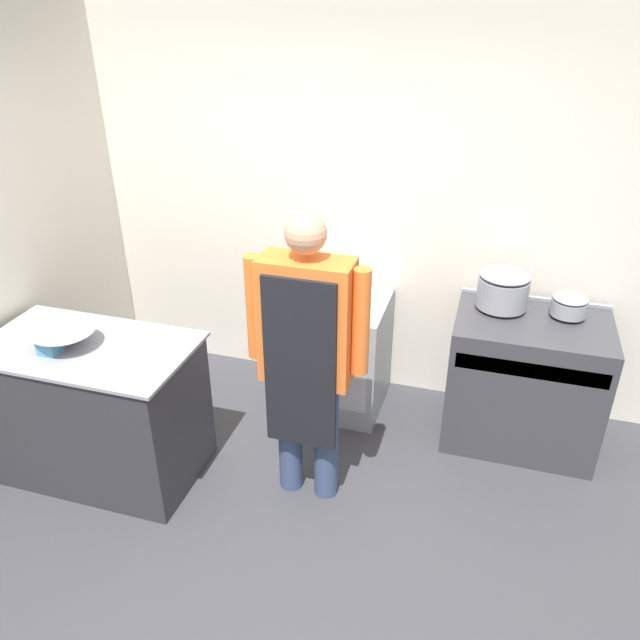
% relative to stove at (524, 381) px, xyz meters
% --- Properties ---
extents(ground_plane, '(14.00, 14.00, 0.00)m').
position_rel_stove_xyz_m(ground_plane, '(-1.29, -1.57, -0.44)').
color(ground_plane, '#38383D').
extents(wall_back, '(8.00, 0.05, 2.70)m').
position_rel_stove_xyz_m(wall_back, '(-1.29, 0.40, 0.91)').
color(wall_back, silver).
rests_on(wall_back, ground_plane).
extents(wall_left, '(0.05, 8.00, 2.70)m').
position_rel_stove_xyz_m(wall_left, '(-3.11, -0.57, 0.91)').
color(wall_left, silver).
rests_on(wall_left, ground_plane).
extents(prep_counter, '(1.21, 0.70, 0.88)m').
position_rel_stove_xyz_m(prep_counter, '(-2.43, -1.05, 0.00)').
color(prep_counter, '#2D2D33').
rests_on(prep_counter, ground_plane).
extents(stove, '(0.93, 0.65, 0.89)m').
position_rel_stove_xyz_m(stove, '(0.00, 0.00, 0.00)').
color(stove, '#38383D').
rests_on(stove, ground_plane).
extents(fridge_unit, '(0.63, 0.62, 0.81)m').
position_rel_stove_xyz_m(fridge_unit, '(-1.24, 0.04, -0.03)').
color(fridge_unit, '#93999E').
rests_on(fridge_unit, ground_plane).
extents(person_cook, '(0.67, 0.24, 1.72)m').
position_rel_stove_xyz_m(person_cook, '(-1.18, -0.88, 0.55)').
color(person_cook, '#38476B').
rests_on(person_cook, ground_plane).
extents(mixing_bowl, '(0.36, 0.36, 0.11)m').
position_rel_stove_xyz_m(mixing_bowl, '(-2.52, -1.09, 0.50)').
color(mixing_bowl, gray).
rests_on(mixing_bowl, prep_counter).
extents(small_bowl, '(0.23, 0.23, 0.07)m').
position_rel_stove_xyz_m(small_bowl, '(-2.59, -0.98, 0.48)').
color(small_bowl, gray).
rests_on(small_bowl, prep_counter).
extents(plastic_tub, '(0.11, 0.11, 0.09)m').
position_rel_stove_xyz_m(plastic_tub, '(-2.56, -1.17, 0.49)').
color(plastic_tub, teal).
rests_on(plastic_tub, prep_counter).
extents(stock_pot, '(0.31, 0.31, 0.24)m').
position_rel_stove_xyz_m(stock_pot, '(-0.21, 0.11, 0.57)').
color(stock_pot, gray).
rests_on(stock_pot, stove).
extents(sauce_pot, '(0.22, 0.22, 0.13)m').
position_rel_stove_xyz_m(sauce_pot, '(0.19, 0.11, 0.52)').
color(sauce_pot, gray).
rests_on(sauce_pot, stove).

